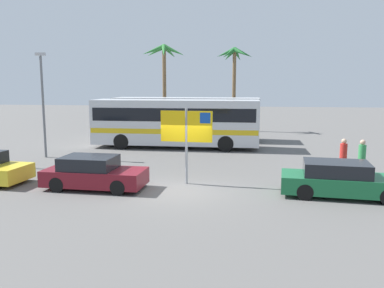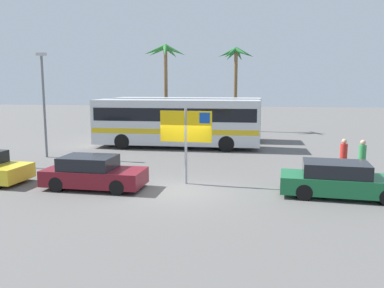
{
  "view_description": "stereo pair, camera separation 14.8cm",
  "coord_description": "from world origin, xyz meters",
  "views": [
    {
      "loc": [
        2.68,
        -15.14,
        4.21
      ],
      "look_at": [
        0.06,
        3.82,
        1.3
      ],
      "focal_mm": 37.09,
      "sensor_mm": 36.0,
      "label": 1
    },
    {
      "loc": [
        2.83,
        -15.12,
        4.21
      ],
      "look_at": [
        0.06,
        3.82,
        1.3
      ],
      "focal_mm": 37.09,
      "sensor_mm": 36.0,
      "label": 2
    }
  ],
  "objects": [
    {
      "name": "bus_front_coach",
      "position": [
        -1.97,
        10.58,
        1.78
      ],
      "size": [
        10.9,
        2.56,
        3.17
      ],
      "color": "silver",
      "rests_on": "ground"
    },
    {
      "name": "car_green",
      "position": [
        6.25,
        -0.0,
        0.64
      ],
      "size": [
        4.68,
        2.14,
        1.32
      ],
      "rotation": [
        0.0,
        0.0,
        -0.09
      ],
      "color": "#196638",
      "rests_on": "ground"
    },
    {
      "name": "car_maroon",
      "position": [
        -3.42,
        -0.17,
        0.63
      ],
      "size": [
        4.11,
        1.88,
        1.32
      ],
      "rotation": [
        0.0,
        0.0,
        -0.04
      ],
      "color": "maroon",
      "rests_on": "ground"
    },
    {
      "name": "palm_tree_inland",
      "position": [
        -4.43,
        18.6,
        6.02
      ],
      "size": [
        3.77,
        3.75,
        7.55
      ],
      "color": "brown",
      "rests_on": "ground"
    },
    {
      "name": "lamp_post_right_side",
      "position": [
        -8.8,
        6.07,
        3.28
      ],
      "size": [
        0.56,
        0.2,
        5.93
      ],
      "color": "slate",
      "rests_on": "ground"
    },
    {
      "name": "palm_tree_seaside",
      "position": [
        1.48,
        20.79,
        5.95
      ],
      "size": [
        3.27,
        2.96,
        7.42
      ],
      "color": "brown",
      "rests_on": "ground"
    },
    {
      "name": "ferry_sign",
      "position": [
        0.24,
        1.13,
        2.33
      ],
      "size": [
        2.2,
        0.2,
        3.2
      ],
      "rotation": [
        0.0,
        0.0,
        -0.06
      ],
      "color": "gray",
      "rests_on": "ground"
    },
    {
      "name": "pedestrian_crossing_lot",
      "position": [
        7.76,
        2.91,
        1.06
      ],
      "size": [
        0.32,
        0.32,
        1.79
      ],
      "rotation": [
        0.0,
        0.0,
        3.69
      ],
      "color": "#2D2D33",
      "rests_on": "ground"
    },
    {
      "name": "ground",
      "position": [
        0.0,
        0.0,
        0.0
      ],
      "size": [
        120.0,
        120.0,
        0.0
      ],
      "primitive_type": "plane",
      "color": "#605E5B"
    },
    {
      "name": "bus_rear_coach",
      "position": [
        -1.85,
        14.44,
        1.78
      ],
      "size": [
        10.9,
        2.56,
        3.17
      ],
      "color": "silver",
      "rests_on": "ground"
    },
    {
      "name": "pedestrian_near_sign",
      "position": [
        7.09,
        3.44,
        1.04
      ],
      "size": [
        0.32,
        0.32,
        1.75
      ],
      "rotation": [
        0.0,
        0.0,
        5.73
      ],
      "color": "#706656",
      "rests_on": "ground"
    }
  ]
}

